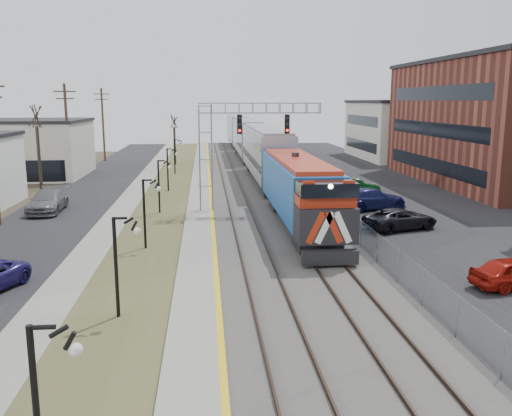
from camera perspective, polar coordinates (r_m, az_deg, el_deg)
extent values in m
cube|color=black|center=(49.15, -18.19, 0.98)|extent=(7.00, 120.00, 0.04)
cube|color=gray|center=(48.34, -12.99, 1.12)|extent=(2.00, 120.00, 0.08)
cube|color=#464C28|center=(48.04, -9.44, 1.18)|extent=(4.00, 120.00, 0.06)
cube|color=gray|center=(47.90, -5.86, 1.35)|extent=(2.00, 120.00, 0.24)
cube|color=#595651|center=(48.11, 0.11, 1.43)|extent=(8.00, 120.00, 0.20)
cube|color=black|center=(50.69, 13.74, 1.52)|extent=(16.00, 120.00, 0.04)
cube|color=gold|center=(47.88, -4.81, 1.52)|extent=(0.24, 120.00, 0.01)
cube|color=#2D2119|center=(47.90, -3.17, 1.58)|extent=(0.08, 120.00, 0.15)
cube|color=#2D2119|center=(47.98, -1.38, 1.61)|extent=(0.08, 120.00, 0.15)
cube|color=#2D2119|center=(48.16, 1.00, 1.65)|extent=(0.08, 120.00, 0.15)
cube|color=#2D2119|center=(48.35, 2.76, 1.68)|extent=(0.08, 120.00, 0.15)
cube|color=#1350A0|center=(34.94, 4.65, 1.63)|extent=(3.00, 17.00, 4.25)
cube|color=black|center=(27.01, 7.79, -5.17)|extent=(2.80, 0.50, 0.70)
cube|color=#9C9FA6|center=(54.81, 0.97, 5.70)|extent=(3.00, 22.00, 5.33)
cube|color=#9C9FA6|center=(77.43, -0.91, 7.31)|extent=(3.00, 22.00, 5.33)
cube|color=#9C9FA6|center=(100.14, -1.94, 8.19)|extent=(3.00, 22.00, 5.33)
cube|color=gray|center=(40.42, -5.32, 5.10)|extent=(1.00, 1.00, 8.00)
cube|color=gray|center=(40.40, 0.36, 10.47)|extent=(9.00, 0.80, 0.80)
cube|color=black|center=(39.86, -1.75, 8.80)|extent=(0.35, 0.25, 1.40)
cube|color=black|center=(40.24, 3.29, 8.81)|extent=(0.35, 0.25, 1.40)
cylinder|color=black|center=(21.43, -14.51, -6.17)|extent=(0.14, 0.14, 4.00)
cylinder|color=black|center=(31.03, -11.67, -0.68)|extent=(0.14, 0.14, 4.00)
cylinder|color=black|center=(40.83, -10.19, 2.20)|extent=(0.14, 0.14, 4.00)
cylinder|color=black|center=(50.71, -9.28, 3.96)|extent=(0.14, 0.14, 4.00)
cylinder|color=black|center=(62.61, -8.57, 5.34)|extent=(0.14, 0.14, 4.00)
cylinder|color=#4C3823|center=(58.97, -19.24, 7.41)|extent=(0.28, 0.28, 10.00)
cylinder|color=#4C3823|center=(78.52, -15.80, 8.40)|extent=(0.28, 0.28, 10.00)
cube|color=gray|center=(48.58, 5.05, 2.32)|extent=(0.04, 120.00, 1.60)
cube|color=beige|center=(65.69, -23.64, 5.67)|extent=(14.00, 12.00, 6.00)
cube|color=brown|center=(60.52, 25.19, 8.01)|extent=(16.00, 26.00, 12.00)
cube|color=beige|center=(83.13, 16.33, 7.82)|extent=(16.00, 18.00, 8.00)
cylinder|color=#382D23|center=(54.69, -21.86, 4.85)|extent=(0.30, 0.30, 5.95)
cylinder|color=#382D23|center=(72.54, -8.55, 6.48)|extent=(0.30, 0.30, 4.90)
imported|color=black|center=(36.55, 14.97, -1.16)|extent=(5.37, 3.63, 1.37)
imported|color=#161B50|center=(42.71, 12.03, 0.91)|extent=(6.03, 3.75, 1.63)
imported|color=gray|center=(50.46, 10.51, 2.42)|extent=(4.30, 1.86, 1.45)
imported|color=#0D4317|center=(48.64, 10.14, 2.17)|extent=(4.75, 1.75, 1.55)
imported|color=slate|center=(43.72, -21.09, 0.63)|extent=(2.49, 5.69, 1.63)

